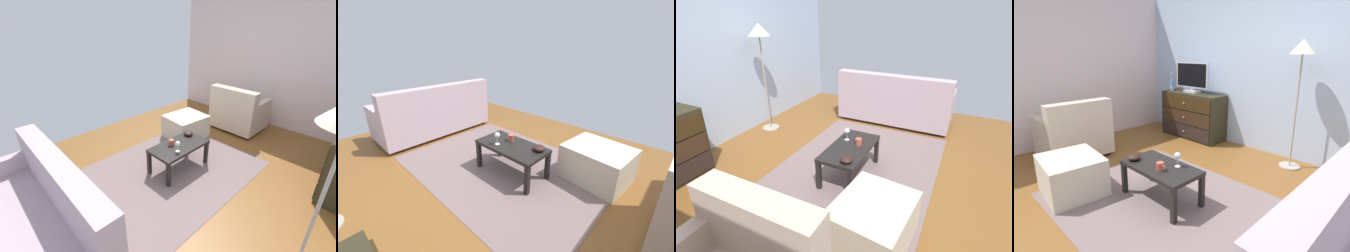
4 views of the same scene
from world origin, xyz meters
TOP-DOWN VIEW (x-y plane):
  - ground_plane at (0.00, 0.00)m, footprint 5.65×4.48m
  - area_rug at (0.20, -0.20)m, footprint 2.60×1.90m
  - coffee_table at (0.02, -0.17)m, footprint 0.87×0.45m
  - wine_glass at (0.16, -0.06)m, footprint 0.07×0.07m
  - mug at (0.10, -0.24)m, footprint 0.11×0.08m
  - bowl_decorative at (-0.30, -0.28)m, footprint 0.14×0.14m
  - couch_large at (1.90, -0.17)m, footprint 0.85×1.92m
  - ottoman at (-0.81, -0.78)m, footprint 0.76×0.67m

SIDE VIEW (x-z plane):
  - ground_plane at x=0.00m, z-range -0.05..0.00m
  - area_rug at x=0.20m, z-range 0.00..0.01m
  - ottoman at x=-0.81m, z-range 0.00..0.43m
  - coffee_table at x=0.02m, z-range 0.14..0.53m
  - couch_large at x=1.90m, z-range -0.11..0.79m
  - bowl_decorative at x=-0.30m, z-range 0.39..0.46m
  - mug at x=0.10m, z-range 0.39..0.48m
  - wine_glass at x=0.16m, z-range 0.43..0.59m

